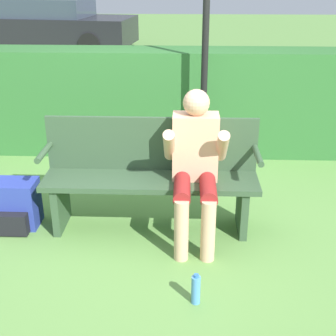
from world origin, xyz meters
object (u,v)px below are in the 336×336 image
at_px(park_bench, 151,173).
at_px(person_seated, 195,161).
at_px(parked_car, 50,25).
at_px(signpost, 206,9).
at_px(backpack, 17,206).
at_px(water_bottle, 196,289).

height_order(park_bench, person_seated, person_seated).
bearing_deg(parked_car, signpost, -56.82).
bearing_deg(park_bench, backpack, -176.04).
xyz_separation_m(person_seated, parked_car, (-3.80, 9.55, -0.04)).
relative_size(park_bench, person_seated, 1.48).
relative_size(person_seated, water_bottle, 5.35).
relative_size(backpack, signpost, 0.14).
bearing_deg(person_seated, signpost, 85.83).
distance_m(water_bottle, signpost, 2.81).
bearing_deg(signpost, water_bottle, -92.46).
xyz_separation_m(backpack, signpost, (1.62, 1.36, 1.49)).
bearing_deg(water_bottle, backpack, 147.73).
bearing_deg(signpost, park_bench, -110.11).
xyz_separation_m(person_seated, water_bottle, (0.00, -0.89, -0.56)).
distance_m(park_bench, signpost, 1.82).
distance_m(park_bench, backpack, 1.19).
xyz_separation_m(person_seated, backpack, (-1.51, 0.07, -0.47)).
height_order(park_bench, signpost, signpost).
distance_m(park_bench, parked_car, 10.01).
bearing_deg(backpack, person_seated, -2.69).
xyz_separation_m(park_bench, person_seated, (0.37, -0.15, 0.18)).
distance_m(person_seated, backpack, 1.59).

